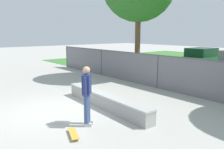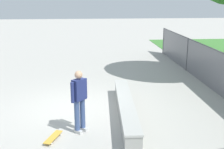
% 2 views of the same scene
% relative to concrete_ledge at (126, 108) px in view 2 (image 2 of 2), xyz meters
% --- Properties ---
extents(ground_plane, '(80.00, 80.00, 0.00)m').
position_rel_concrete_ledge_xyz_m(ground_plane, '(-0.85, -1.75, -0.27)').
color(ground_plane, '#ADAAA3').
extents(concrete_ledge, '(4.81, 0.71, 0.53)m').
position_rel_concrete_ledge_xyz_m(concrete_ledge, '(0.00, 0.00, 0.00)').
color(concrete_ledge, '#999993').
rests_on(concrete_ledge, ground).
extents(skateboarder, '(0.46, 0.45, 1.82)m').
position_rel_concrete_ledge_xyz_m(skateboarder, '(1.00, -1.45, 0.74)').
color(skateboarder, beige).
rests_on(skateboarder, ground).
extents(skateboard, '(0.82, 0.47, 0.09)m').
position_rel_concrete_ledge_xyz_m(skateboard, '(1.41, -2.18, -0.19)').
color(skateboard, gold).
rests_on(skateboard, ground).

